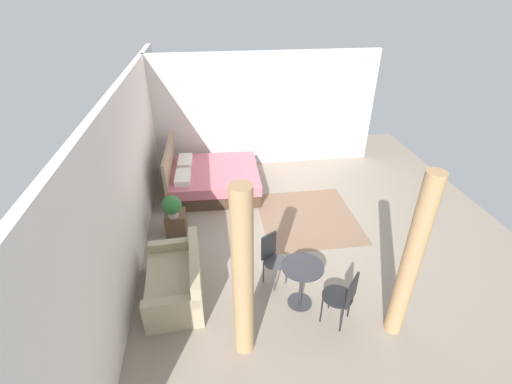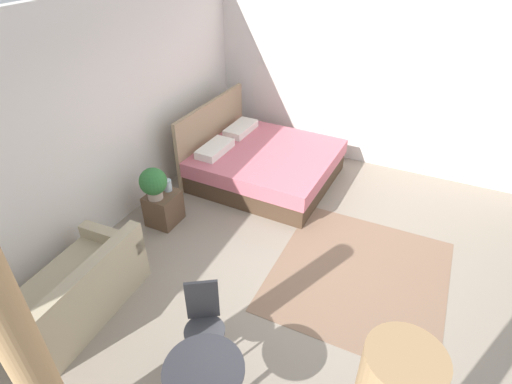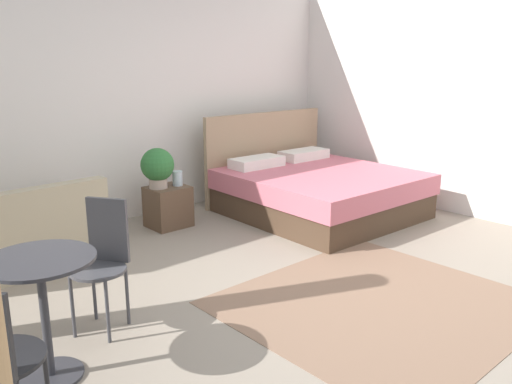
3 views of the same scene
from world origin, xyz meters
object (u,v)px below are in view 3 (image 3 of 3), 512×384
object	(u,v)px
bed	(316,190)
vase	(177,178)
nightstand	(168,207)
cafe_chair_near_couch	(104,253)
balcony_table	(43,296)
couch	(17,239)
potted_plant	(157,166)

from	to	relation	value
bed	vase	size ratio (longest dim) A/B	12.92
nightstand	cafe_chair_near_couch	xyz separation A→B (m)	(-1.53, -1.61, 0.31)
vase	balcony_table	bearing A→B (deg)	-138.66
nightstand	vase	world-z (taller)	vase
couch	vase	size ratio (longest dim) A/B	9.05
couch	nightstand	world-z (taller)	couch
bed	couch	distance (m)	3.30
couch	vase	xyz separation A→B (m)	(1.76, 0.08, 0.26)
couch	vase	bearing A→B (deg)	2.66
couch	cafe_chair_near_couch	bearing A→B (deg)	-86.05
couch	balcony_table	size ratio (longest dim) A/B	1.96
bed	couch	size ratio (longest dim) A/B	1.43
cafe_chair_near_couch	couch	bearing A→B (deg)	93.95
cafe_chair_near_couch	potted_plant	bearing A→B (deg)	48.55
vase	balcony_table	size ratio (longest dim) A/B	0.22
bed	cafe_chair_near_couch	size ratio (longest dim) A/B	2.32
bed	vase	bearing A→B (deg)	153.83
potted_plant	balcony_table	xyz separation A→B (m)	(-1.98, -1.97, -0.17)
nightstand	vase	size ratio (longest dim) A/B	2.79
couch	cafe_chair_near_couch	size ratio (longest dim) A/B	1.63
vase	cafe_chair_near_couch	size ratio (longest dim) A/B	0.18
vase	couch	bearing A→B (deg)	-177.34
vase	balcony_table	xyz separation A→B (m)	(-2.20, -1.93, -0.01)
couch	bed	bearing A→B (deg)	-11.27
bed	couch	world-z (taller)	bed
couch	cafe_chair_near_couch	world-z (taller)	cafe_chair_near_couch
couch	potted_plant	xyz separation A→B (m)	(1.54, 0.12, 0.42)
nightstand	balcony_table	size ratio (longest dim) A/B	0.60
bed	cafe_chair_near_couch	xyz separation A→B (m)	(-3.13, -0.86, 0.24)
bed	cafe_chair_near_couch	world-z (taller)	bed
bed	nightstand	bearing A→B (deg)	154.87
couch	balcony_table	distance (m)	1.92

